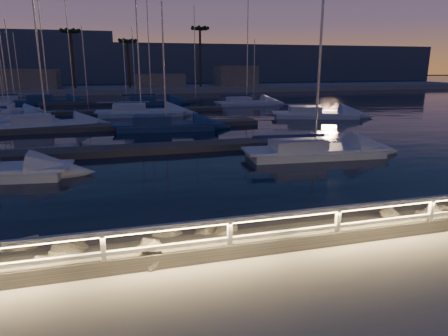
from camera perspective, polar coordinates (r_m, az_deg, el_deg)
The scene contains 20 objects.
ground at distance 10.04m, azimuth -4.82°, elevation -13.28°, with size 400.00×400.00×0.00m, color gray.
harbor_water at distance 40.39m, azimuth -13.24°, elevation 6.10°, with size 400.00×440.00×0.60m.
guard_rail at distance 9.69m, azimuth -5.32°, elevation -9.27°, with size 44.11×0.12×1.06m.
riprap at distance 12.05m, azimuth 9.39°, elevation -9.31°, with size 32.24×2.04×1.24m.
floating_docks at distance 41.58m, azimuth -13.37°, elevation 7.12°, with size 22.00×36.00×0.40m.
far_shore at distance 82.92m, azimuth -14.82°, elevation 11.02°, with size 160.00×14.00×5.20m.
palm_left at distance 81.18m, azimuth -21.08°, elevation 17.45°, with size 3.00×3.00×11.20m.
palm_center at distance 81.92m, azimuth -13.65°, elevation 17.00°, with size 3.00×3.00×9.70m.
palm_right at distance 82.88m, azimuth -3.46°, elevation 18.89°, with size 3.00×3.00×12.20m.
distant_hills at distance 143.91m, azimuth -24.47°, elevation 13.28°, with size 230.00×37.50×18.00m.
sailboat_c at distance 33.79m, azimuth -8.68°, elevation 6.13°, with size 8.74×3.61×14.40m.
sailboat_d at distance 24.04m, azimuth 12.34°, elevation 2.53°, with size 8.62×3.21×14.26m.
sailboat_f at distance 36.94m, azimuth -24.40°, elevation 5.75°, with size 8.73×4.02×14.37m.
sailboat_g at distance 43.61m, azimuth -12.08°, elevation 7.88°, with size 9.52×3.51×15.83m.
sailboat_h at distance 42.37m, azimuth 12.67°, elevation 7.61°, with size 9.22×5.23×15.06m.
sailboat_i at distance 51.56m, azimuth -28.46°, elevation 7.36°, with size 6.30×2.75×10.44m.
sailboat_k at distance 55.49m, azimuth -10.59°, elevation 9.28°, with size 8.75×3.10×14.60m.
sailboat_l at distance 54.27m, azimuth 3.02°, elevation 9.37°, with size 8.60×2.78×14.42m.
sailboat_m at distance 63.13m, azimuth -27.85°, elevation 8.46°, with size 6.93×3.78×11.44m.
sailboat_n at distance 60.86m, azimuth -23.96°, elevation 8.76°, with size 8.77×3.01×14.74m.
Camera 1 is at (-1.58, -8.74, 4.67)m, focal length 32.00 mm.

